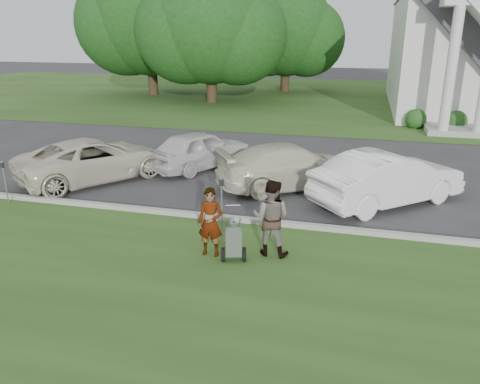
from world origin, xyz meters
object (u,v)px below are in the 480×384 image
at_px(car_b, 200,149).
at_px(striping_cart, 234,243).
at_px(person_left, 211,223).
at_px(person_right, 271,218).
at_px(tree_back, 286,34).
at_px(parking_meter_near, 222,198).
at_px(car_d, 388,178).
at_px(parking_meter_far, 4,178).
at_px(tree_left, 210,28).
at_px(car_c, 291,166).
at_px(tree_far, 149,21).
at_px(car_a, 95,160).
at_px(church, 475,14).

bearing_deg(car_b, striping_cart, 144.69).
distance_m(person_left, person_right, 1.36).
xyz_separation_m(tree_back, parking_meter_near, (3.49, -30.10, -3.83)).
bearing_deg(car_d, striping_cart, 102.03).
xyz_separation_m(tree_back, parking_meter_far, (-3.26, -29.83, -3.91)).
xyz_separation_m(parking_meter_near, car_d, (4.14, 3.19, -0.11)).
height_order(striping_cart, parking_meter_far, parking_meter_far).
height_order(person_right, parking_meter_near, person_right).
bearing_deg(tree_left, striping_cart, -70.81).
distance_m(striping_cart, car_c, 5.59).
relative_size(tree_far, car_d, 2.44).
bearing_deg(car_c, person_right, 150.14).
relative_size(person_left, car_d, 0.33).
bearing_deg(tree_left, person_left, -71.96).
bearing_deg(tree_far, person_right, -60.19).
relative_size(person_right, car_b, 0.42).
xyz_separation_m(car_a, car_b, (3.00, 2.35, -0.00)).
bearing_deg(parking_meter_near, striping_cart, -64.24).
bearing_deg(church, person_left, -110.80).
height_order(tree_left, striping_cart, tree_left).
bearing_deg(person_right, car_a, -27.46).
xyz_separation_m(church, parking_meter_far, (-16.27, -22.96, -5.12)).
relative_size(parking_meter_far, car_a, 0.25).
distance_m(person_right, parking_meter_near, 1.78).
bearing_deg(tree_back, car_d, -74.19).
xyz_separation_m(tree_far, tree_back, (10.00, 5.00, -0.97)).
height_order(church, person_left, church).
relative_size(person_left, parking_meter_far, 1.23).
relative_size(church, car_c, 4.91).
bearing_deg(car_c, striping_cart, 142.34).
relative_size(car_c, car_d, 1.03).
relative_size(tree_left, parking_meter_far, 8.18).
height_order(tree_left, car_a, tree_left).
bearing_deg(parking_meter_far, car_a, 66.14).
bearing_deg(car_d, tree_far, -3.51).
bearing_deg(car_b, car_d, -168.98).
distance_m(tree_far, car_d, 28.55).
bearing_deg(car_d, car_a, 48.19).
distance_m(tree_back, car_c, 26.78).
distance_m(tree_back, car_a, 27.37).
distance_m(tree_back, person_left, 31.96).
distance_m(person_right, car_b, 7.58).
bearing_deg(person_left, car_d, 48.65).
relative_size(person_left, car_c, 0.32).
relative_size(tree_back, car_d, 2.01).
distance_m(tree_far, car_b, 23.06).
bearing_deg(tree_far, parking_meter_near, -61.75).
distance_m(person_left, car_c, 5.52).
distance_m(car_a, car_d, 9.63).
bearing_deg(person_right, parking_meter_near, -31.26).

